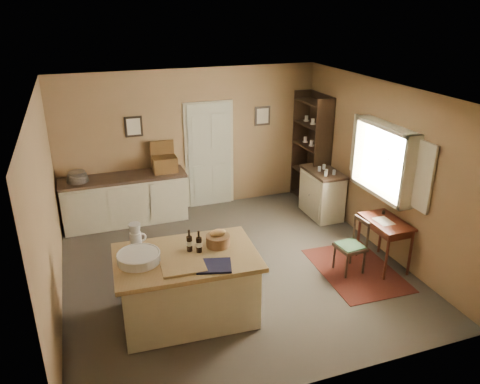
% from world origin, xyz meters
% --- Properties ---
extents(ground, '(5.00, 5.00, 0.00)m').
position_xyz_m(ground, '(0.00, 0.00, 0.00)').
color(ground, brown).
rests_on(ground, ground).
extents(wall_back, '(5.00, 0.10, 2.70)m').
position_xyz_m(wall_back, '(0.00, 2.50, 1.35)').
color(wall_back, olive).
rests_on(wall_back, ground).
extents(wall_front, '(5.00, 0.10, 2.70)m').
position_xyz_m(wall_front, '(0.00, -2.50, 1.35)').
color(wall_front, olive).
rests_on(wall_front, ground).
extents(wall_left, '(0.10, 5.00, 2.70)m').
position_xyz_m(wall_left, '(-2.50, 0.00, 1.35)').
color(wall_left, olive).
rests_on(wall_left, ground).
extents(wall_right, '(0.10, 5.00, 2.70)m').
position_xyz_m(wall_right, '(2.50, 0.00, 1.35)').
color(wall_right, olive).
rests_on(wall_right, ground).
extents(ceiling, '(5.00, 5.00, 0.00)m').
position_xyz_m(ceiling, '(0.00, 0.00, 2.70)').
color(ceiling, silver).
rests_on(ceiling, wall_back).
extents(door, '(0.97, 0.06, 2.11)m').
position_xyz_m(door, '(0.35, 2.47, 1.05)').
color(door, '#BBB99E').
rests_on(door, ground).
extents(framed_prints, '(2.82, 0.02, 0.38)m').
position_xyz_m(framed_prints, '(0.20, 2.48, 1.72)').
color(framed_prints, black).
rests_on(framed_prints, ground).
extents(window, '(0.25, 1.99, 1.12)m').
position_xyz_m(window, '(2.42, -0.20, 1.55)').
color(window, beige).
rests_on(window, ground).
extents(work_island, '(1.83, 1.24, 1.20)m').
position_xyz_m(work_island, '(-0.94, -0.92, 0.48)').
color(work_island, beige).
rests_on(work_island, ground).
extents(sideboard, '(2.23, 0.63, 1.18)m').
position_xyz_m(sideboard, '(-1.34, 2.20, 0.48)').
color(sideboard, beige).
rests_on(sideboard, ground).
extents(rug, '(1.16, 1.64, 0.01)m').
position_xyz_m(rug, '(1.75, -0.69, 0.00)').
color(rug, '#551D12').
rests_on(rug, ground).
extents(writing_desk, '(0.50, 0.81, 0.82)m').
position_xyz_m(writing_desk, '(2.20, -0.69, 0.66)').
color(writing_desk, '#3D170D').
rests_on(writing_desk, ground).
extents(desk_chair, '(0.42, 0.42, 0.83)m').
position_xyz_m(desk_chair, '(1.62, -0.66, 0.41)').
color(desk_chair, black).
rests_on(desk_chair, ground).
extents(right_cabinet, '(0.53, 0.94, 0.99)m').
position_xyz_m(right_cabinet, '(2.20, 1.27, 0.46)').
color(right_cabinet, beige).
rests_on(right_cabinet, ground).
extents(shelving_unit, '(0.37, 0.98, 2.18)m').
position_xyz_m(shelving_unit, '(2.36, 2.00, 1.09)').
color(shelving_unit, black).
rests_on(shelving_unit, ground).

